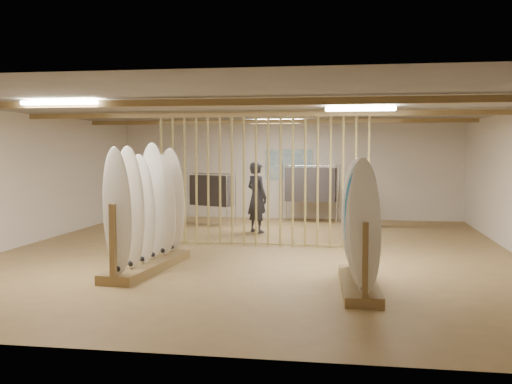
% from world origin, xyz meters
% --- Properties ---
extents(floor, '(12.00, 12.00, 0.00)m').
position_xyz_m(floor, '(0.00, 0.00, 0.00)').
color(floor, '#A0804D').
rests_on(floor, ground).
extents(ceiling, '(12.00, 12.00, 0.00)m').
position_xyz_m(ceiling, '(0.00, 0.00, 2.80)').
color(ceiling, gray).
rests_on(ceiling, ground).
extents(wall_back, '(12.00, 0.00, 12.00)m').
position_xyz_m(wall_back, '(0.00, 6.00, 1.40)').
color(wall_back, silver).
rests_on(wall_back, ground).
extents(wall_front, '(12.00, 0.00, 12.00)m').
position_xyz_m(wall_front, '(0.00, -6.00, 1.40)').
color(wall_front, silver).
rests_on(wall_front, ground).
extents(wall_left, '(0.00, 12.00, 12.00)m').
position_xyz_m(wall_left, '(-5.00, 0.00, 1.40)').
color(wall_left, silver).
rests_on(wall_left, ground).
extents(ceiling_slats, '(9.50, 6.12, 0.10)m').
position_xyz_m(ceiling_slats, '(0.00, 0.00, 2.72)').
color(ceiling_slats, olive).
rests_on(ceiling_slats, ground).
extents(light_panels, '(1.20, 0.35, 0.06)m').
position_xyz_m(light_panels, '(0.00, 0.00, 2.74)').
color(light_panels, white).
rests_on(light_panels, ground).
extents(bamboo_partition, '(4.45, 0.05, 2.78)m').
position_xyz_m(bamboo_partition, '(0.00, 0.80, 1.40)').
color(bamboo_partition, tan).
rests_on(bamboo_partition, ground).
extents(poster, '(1.40, 0.03, 0.90)m').
position_xyz_m(poster, '(0.00, 5.98, 1.60)').
color(poster, teal).
rests_on(poster, ground).
extents(rack_left, '(0.78, 2.59, 2.05)m').
position_xyz_m(rack_left, '(-1.51, -2.06, 0.70)').
color(rack_left, olive).
rests_on(rack_left, floor).
extents(rack_right, '(0.64, 2.31, 1.84)m').
position_xyz_m(rack_right, '(1.99, -2.85, 0.63)').
color(rack_right, olive).
rests_on(rack_right, floor).
extents(clothing_rack_a, '(1.27, 0.83, 1.44)m').
position_xyz_m(clothing_rack_a, '(-1.90, 4.11, 0.94)').
color(clothing_rack_a, silver).
rests_on(clothing_rack_a, floor).
extents(clothing_rack_b, '(1.52, 0.59, 1.64)m').
position_xyz_m(clothing_rack_b, '(0.73, 5.00, 1.07)').
color(clothing_rack_b, silver).
rests_on(clothing_rack_b, floor).
extents(shopper_a, '(0.87, 0.85, 1.98)m').
position_xyz_m(shopper_a, '(-0.44, 2.82, 0.99)').
color(shopper_a, '#2B2B34').
rests_on(shopper_a, floor).
extents(shopper_b, '(1.09, 0.95, 1.91)m').
position_xyz_m(shopper_b, '(2.13, 4.16, 0.96)').
color(shopper_b, '#39322C').
rests_on(shopper_b, floor).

